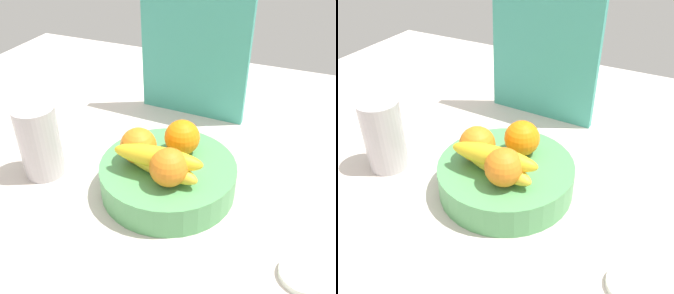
% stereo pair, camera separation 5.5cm
% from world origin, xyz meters
% --- Properties ---
extents(ground_plane, '(1.80, 1.40, 0.03)m').
position_xyz_m(ground_plane, '(0.00, 0.00, -0.01)').
color(ground_plane, beige).
extents(fruit_bowl, '(0.27, 0.27, 0.06)m').
position_xyz_m(fruit_bowl, '(-0.04, -0.03, 0.03)').
color(fruit_bowl, '#539E5C').
rests_on(fruit_bowl, ground_plane).
extents(orange_front_left, '(0.07, 0.07, 0.07)m').
position_xyz_m(orange_front_left, '(-0.03, 0.02, 0.10)').
color(orange_front_left, orange).
rests_on(orange_front_left, fruit_bowl).
extents(orange_front_right, '(0.07, 0.07, 0.07)m').
position_xyz_m(orange_front_right, '(-0.10, -0.04, 0.10)').
color(orange_front_right, orange).
rests_on(orange_front_right, fruit_bowl).
extents(orange_center, '(0.07, 0.07, 0.07)m').
position_xyz_m(orange_center, '(-0.02, -0.08, 0.10)').
color(orange_center, orange).
rests_on(orange_center, fruit_bowl).
extents(banana_bunch, '(0.18, 0.08, 0.06)m').
position_xyz_m(banana_bunch, '(-0.04, -0.07, 0.09)').
color(banana_bunch, yellow).
rests_on(banana_bunch, fruit_bowl).
extents(cutting_board, '(0.28, 0.03, 0.36)m').
position_xyz_m(cutting_board, '(-0.10, 0.29, 0.18)').
color(cutting_board, teal).
rests_on(cutting_board, ground_plane).
extents(thermos_tumbler, '(0.08, 0.08, 0.16)m').
position_xyz_m(thermos_tumbler, '(-0.30, -0.08, 0.08)').
color(thermos_tumbler, '#BAB4B6').
rests_on(thermos_tumbler, ground_plane).
extents(jar_lid, '(0.08, 0.08, 0.01)m').
position_xyz_m(jar_lid, '(0.24, -0.15, 0.01)').
color(jar_lid, white).
rests_on(jar_lid, ground_plane).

